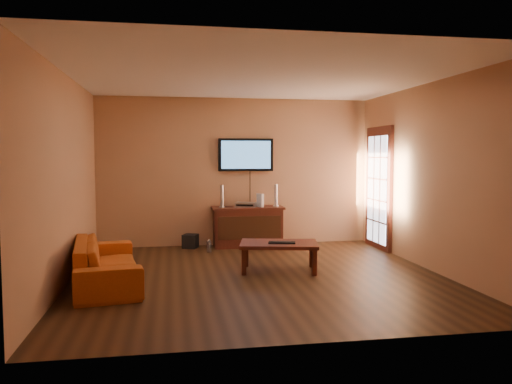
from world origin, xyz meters
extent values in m
plane|color=black|center=(0.00, 0.00, 0.00)|extent=(5.00, 5.00, 0.00)
plane|color=tan|center=(0.00, 2.50, 1.35)|extent=(5.00, 0.00, 5.00)
plane|color=tan|center=(-2.50, 0.00, 1.35)|extent=(0.00, 5.00, 5.00)
plane|color=tan|center=(2.50, 0.00, 1.35)|extent=(0.00, 5.00, 5.00)
plane|color=white|center=(0.00, 0.00, 2.70)|extent=(5.00, 5.00, 0.00)
cube|color=#3A140D|center=(2.46, 1.70, 1.05)|extent=(0.06, 1.02, 2.22)
cube|color=white|center=(2.42, 1.70, 1.05)|extent=(0.01, 0.79, 1.89)
cube|color=#3A140D|center=(0.18, 2.25, 0.34)|extent=(1.22, 0.46, 0.68)
cube|color=black|center=(0.18, 2.02, 0.38)|extent=(1.13, 0.02, 0.41)
cube|color=#3A140D|center=(0.18, 2.25, 0.70)|extent=(1.30, 0.50, 0.04)
cube|color=black|center=(0.18, 2.46, 1.67)|extent=(1.01, 0.07, 0.60)
cube|color=#4882BB|center=(0.18, 2.42, 1.67)|extent=(0.91, 0.01, 0.51)
cube|color=#3A140D|center=(0.33, 0.26, 0.39)|extent=(1.21, 0.87, 0.05)
cube|color=#3A140D|center=(-0.20, 0.10, 0.18)|extent=(0.06, 0.06, 0.36)
cube|color=#3A140D|center=(0.75, -0.10, 0.18)|extent=(0.06, 0.06, 0.36)
cube|color=#3A140D|center=(-0.09, 0.62, 0.18)|extent=(0.06, 0.06, 0.36)
cube|color=#3A140D|center=(0.86, 0.42, 0.18)|extent=(0.06, 0.06, 0.36)
imported|color=#B44C14|center=(-2.01, -0.09, 0.38)|extent=(0.85, 2.02, 0.76)
cylinder|color=silver|center=(-0.28, 2.23, 0.73)|extent=(0.11, 0.11, 0.02)
cylinder|color=silver|center=(-0.28, 2.23, 0.93)|extent=(0.06, 0.06, 0.39)
cylinder|color=silver|center=(0.71, 2.27, 0.73)|extent=(0.11, 0.11, 0.02)
cylinder|color=silver|center=(0.71, 2.27, 0.93)|extent=(0.06, 0.06, 0.39)
cube|color=silver|center=(0.16, 2.25, 0.76)|extent=(0.43, 0.37, 0.08)
cube|color=white|center=(0.41, 2.22, 0.84)|extent=(0.11, 0.18, 0.24)
cube|color=black|center=(-0.85, 2.27, 0.12)|extent=(0.32, 0.32, 0.24)
cylinder|color=white|center=(-0.55, 1.80, 0.10)|extent=(0.08, 0.08, 0.20)
sphere|color=white|center=(-0.55, 1.80, 0.20)|extent=(0.04, 0.04, 0.04)
cube|color=black|center=(0.36, 0.20, 0.42)|extent=(0.40, 0.23, 0.02)
cube|color=black|center=(0.36, 0.20, 0.43)|extent=(0.26, 0.16, 0.01)
camera|label=1|loc=(-1.18, -6.64, 1.66)|focal=35.00mm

